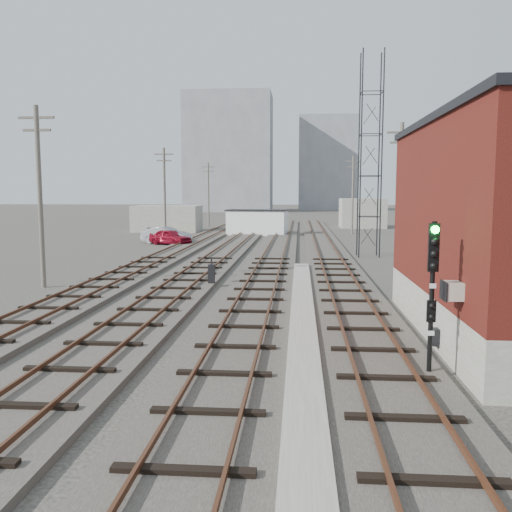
# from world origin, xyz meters

# --- Properties ---
(ground) EXTENTS (320.00, 320.00, 0.00)m
(ground) POSITION_xyz_m (0.00, 60.00, 0.00)
(ground) COLOR #282621
(ground) RESTS_ON ground
(track_right) EXTENTS (3.20, 90.00, 0.39)m
(track_right) POSITION_xyz_m (2.50, 39.00, 0.11)
(track_right) COLOR #332D28
(track_right) RESTS_ON ground
(track_mid_right) EXTENTS (3.20, 90.00, 0.39)m
(track_mid_right) POSITION_xyz_m (-1.50, 39.00, 0.11)
(track_mid_right) COLOR #332D28
(track_mid_right) RESTS_ON ground
(track_mid_left) EXTENTS (3.20, 90.00, 0.39)m
(track_mid_left) POSITION_xyz_m (-5.50, 39.00, 0.11)
(track_mid_left) COLOR #332D28
(track_mid_left) RESTS_ON ground
(track_left) EXTENTS (3.20, 90.00, 0.39)m
(track_left) POSITION_xyz_m (-9.50, 39.00, 0.11)
(track_left) COLOR #332D28
(track_left) RESTS_ON ground
(platform_curb) EXTENTS (0.90, 28.00, 0.26)m
(platform_curb) POSITION_xyz_m (0.50, 14.00, 0.13)
(platform_curb) COLOR gray
(platform_curb) RESTS_ON ground
(lattice_tower) EXTENTS (1.60, 1.60, 15.00)m
(lattice_tower) POSITION_xyz_m (5.50, 35.00, 7.50)
(lattice_tower) COLOR black
(lattice_tower) RESTS_ON ground
(utility_pole_left_a) EXTENTS (1.80, 0.24, 9.00)m
(utility_pole_left_a) POSITION_xyz_m (-12.50, 20.00, 4.80)
(utility_pole_left_a) COLOR #595147
(utility_pole_left_a) RESTS_ON ground
(utility_pole_left_b) EXTENTS (1.80, 0.24, 9.00)m
(utility_pole_left_b) POSITION_xyz_m (-12.50, 45.00, 4.80)
(utility_pole_left_b) COLOR #595147
(utility_pole_left_b) RESTS_ON ground
(utility_pole_left_c) EXTENTS (1.80, 0.24, 9.00)m
(utility_pole_left_c) POSITION_xyz_m (-12.50, 70.00, 4.80)
(utility_pole_left_c) COLOR #595147
(utility_pole_left_c) RESTS_ON ground
(utility_pole_right_a) EXTENTS (1.80, 0.24, 9.00)m
(utility_pole_right_a) POSITION_xyz_m (6.50, 28.00, 4.80)
(utility_pole_right_a) COLOR #595147
(utility_pole_right_a) RESTS_ON ground
(utility_pole_right_b) EXTENTS (1.80, 0.24, 9.00)m
(utility_pole_right_b) POSITION_xyz_m (6.50, 58.00, 4.80)
(utility_pole_right_b) COLOR #595147
(utility_pole_right_b) RESTS_ON ground
(apartment_left) EXTENTS (22.00, 14.00, 30.00)m
(apartment_left) POSITION_xyz_m (-18.00, 135.00, 15.00)
(apartment_left) COLOR gray
(apartment_left) RESTS_ON ground
(apartment_right) EXTENTS (16.00, 12.00, 26.00)m
(apartment_right) POSITION_xyz_m (8.00, 150.00, 13.00)
(apartment_right) COLOR gray
(apartment_right) RESTS_ON ground
(shed_left) EXTENTS (8.00, 5.00, 3.20)m
(shed_left) POSITION_xyz_m (-16.00, 60.00, 1.60)
(shed_left) COLOR gray
(shed_left) RESTS_ON ground
(shed_right) EXTENTS (6.00, 6.00, 4.00)m
(shed_right) POSITION_xyz_m (9.00, 70.00, 2.00)
(shed_right) COLOR gray
(shed_right) RESTS_ON ground
(signal_mast) EXTENTS (0.40, 0.41, 4.04)m
(signal_mast) POSITION_xyz_m (3.70, 7.70, 2.38)
(signal_mast) COLOR gray
(signal_mast) RESTS_ON ground
(switch_stand) EXTENTS (0.32, 0.32, 1.36)m
(switch_stand) POSITION_xyz_m (-4.08, 20.86, 0.64)
(switch_stand) COLOR black
(switch_stand) RESTS_ON ground
(site_trailer) EXTENTS (7.23, 3.98, 2.89)m
(site_trailer) POSITION_xyz_m (-4.42, 55.19, 1.46)
(site_trailer) COLOR white
(site_trailer) RESTS_ON ground
(car_red) EXTENTS (4.52, 3.49, 1.44)m
(car_red) POSITION_xyz_m (-11.53, 42.94, 0.72)
(car_red) COLOR maroon
(car_red) RESTS_ON ground
(car_silver) EXTENTS (5.03, 2.88, 1.57)m
(car_silver) POSITION_xyz_m (-12.14, 44.02, 0.78)
(car_silver) COLOR #9E9FA5
(car_silver) RESTS_ON ground
(car_grey) EXTENTS (4.63, 2.43, 1.28)m
(car_grey) POSITION_xyz_m (-13.02, 48.51, 0.64)
(car_grey) COLOR slate
(car_grey) RESTS_ON ground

